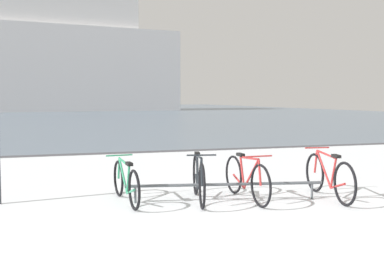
% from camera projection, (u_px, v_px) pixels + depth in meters
% --- Properties ---
extents(ground, '(80.00, 132.00, 0.08)m').
position_uv_depth(ground, '(72.00, 112.00, 55.74)').
color(ground, silver).
extents(bike_rack, '(3.26, 0.68, 0.31)m').
position_uv_depth(bike_rack, '(225.00, 185.00, 7.34)').
color(bike_rack, '#4C5156').
rests_on(bike_rack, ground).
extents(bicycle_0, '(0.46, 1.68, 0.74)m').
position_uv_depth(bicycle_0, '(126.00, 182.00, 7.23)').
color(bicycle_0, black).
rests_on(bicycle_0, ground).
extents(bicycle_1, '(0.52, 1.73, 0.84)m').
position_uv_depth(bicycle_1, '(199.00, 179.00, 7.32)').
color(bicycle_1, black).
rests_on(bicycle_1, ground).
extents(bicycle_2, '(0.46, 1.76, 0.81)m').
position_uv_depth(bicycle_2, '(246.00, 178.00, 7.41)').
color(bicycle_2, black).
rests_on(bicycle_2, ground).
extents(bicycle_3, '(0.46, 1.79, 0.83)m').
position_uv_depth(bicycle_3, '(329.00, 176.00, 7.54)').
color(bicycle_3, black).
rests_on(bicycle_3, ground).
extents(ferry_ship, '(40.33, 16.15, 25.67)m').
position_uv_depth(ferry_ship, '(29.00, 48.00, 60.33)').
color(ferry_ship, white).
rests_on(ferry_ship, ground).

